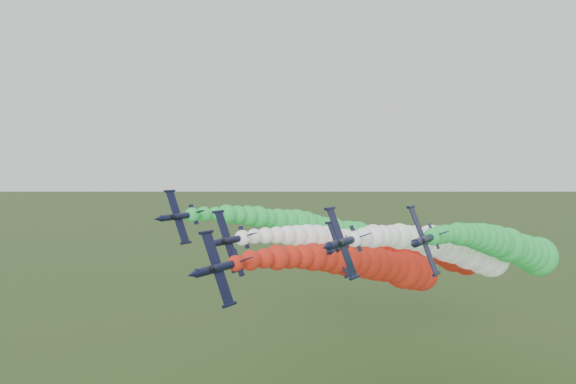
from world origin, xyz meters
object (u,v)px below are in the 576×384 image
at_px(jet_inner_right, 461,250).
at_px(jet_lead, 380,266).
at_px(jet_inner_left, 372,248).
at_px(jet_outer_right, 513,248).
at_px(jet_trail, 439,253).
at_px(jet_outer_left, 322,230).

bearing_deg(jet_inner_right, jet_lead, -135.26).
xyz_separation_m(jet_inner_left, jet_outer_right, (28.26, 3.92, 1.68)).
bearing_deg(jet_trail, jet_inner_right, -62.99).
height_order(jet_lead, jet_outer_left, jet_outer_left).
bearing_deg(jet_trail, jet_inner_left, -125.84).
xyz_separation_m(jet_lead, jet_inner_right, (12.00, 11.89, 2.42)).
height_order(jet_outer_right, jet_trail, jet_outer_right).
bearing_deg(jet_trail, jet_outer_right, -31.23).
bearing_deg(jet_trail, jet_outer_left, -156.24).
height_order(jet_inner_left, jet_inner_right, jet_inner_right).
xyz_separation_m(jet_lead, jet_inner_left, (-7.78, 15.29, 0.77)).
relative_size(jet_inner_left, jet_inner_right, 1.00).
height_order(jet_lead, jet_outer_right, jet_outer_right).
relative_size(jet_inner_left, jet_outer_right, 1.00).
bearing_deg(jet_inner_left, jet_inner_right, -9.75).
height_order(jet_lead, jet_inner_right, jet_inner_right).
bearing_deg(jet_inner_right, jet_inner_left, 170.25).
bearing_deg(jet_lead, jet_outer_right, 43.16).
relative_size(jet_lead, jet_outer_right, 0.99).
bearing_deg(jet_outer_left, jet_trail, 23.76).
distance_m(jet_inner_left, jet_trail, 18.19).
bearing_deg(jet_outer_left, jet_inner_left, -15.14).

